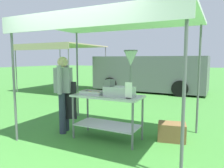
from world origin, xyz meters
name	(u,v)px	position (x,y,z in m)	size (l,w,h in m)	color
ground_plane	(161,97)	(0.00, 6.00, 0.00)	(70.00, 70.00, 0.00)	#3D7F33
stall_canopy	(110,24)	(0.19, 1.04, 2.22)	(3.25, 2.21, 2.30)	slate
donut_cart	(107,107)	(0.19, 0.94, 0.64)	(1.35, 0.62, 0.87)	#B7B7BC
donut_tray	(93,93)	(-0.12, 0.90, 0.89)	(0.45, 0.29, 0.07)	#B7B7BC
donut_fryer	(122,80)	(0.50, 0.94, 1.18)	(0.62, 0.28, 0.85)	#B7B7BC
menu_sign	(129,92)	(0.69, 0.79, 1.00)	(0.13, 0.05, 0.29)	black
vendor	(64,90)	(-0.83, 0.90, 0.90)	(0.46, 0.53, 1.61)	#2D3347
supply_crate	(172,132)	(1.33, 1.43, 0.17)	(0.57, 0.44, 0.34)	brown
van_grey	(149,73)	(-1.00, 7.49, 0.88)	(5.31, 2.14, 1.69)	slate
neighbour_tent	(63,47)	(-4.91, 5.84, 2.18)	(3.28, 3.34, 2.24)	slate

